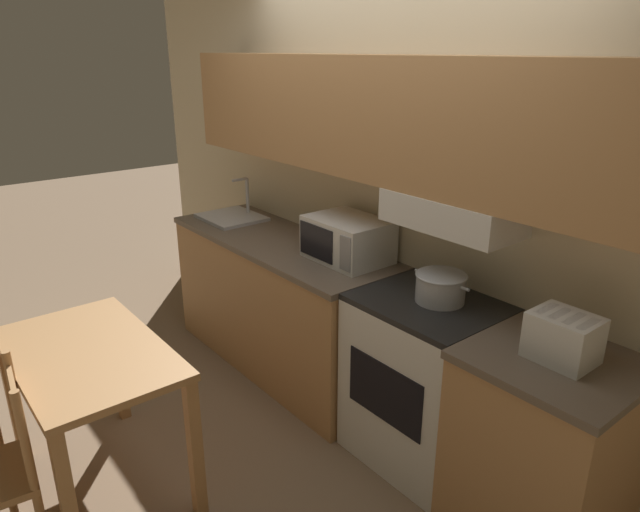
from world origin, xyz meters
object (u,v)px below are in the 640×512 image
(sink_basin, at_px, (232,216))
(toaster, at_px, (563,337))
(stove_range, at_px, (423,381))
(cooking_pot, at_px, (441,287))
(microwave, at_px, (348,239))
(dining_table, at_px, (90,373))

(sink_basin, bearing_deg, toaster, -0.03)
(stove_range, xyz_separation_m, cooking_pot, (0.03, 0.04, 0.53))
(toaster, height_order, sink_basin, sink_basin)
(stove_range, xyz_separation_m, microwave, (-0.70, 0.08, 0.58))
(sink_basin, distance_m, dining_table, 1.73)
(microwave, relative_size, dining_table, 0.45)
(dining_table, bearing_deg, toaster, 41.62)
(cooking_pot, xyz_separation_m, microwave, (-0.73, 0.04, 0.05))
(stove_range, distance_m, cooking_pot, 0.53)
(cooking_pot, distance_m, toaster, 0.67)
(microwave, bearing_deg, stove_range, -6.50)
(cooking_pot, relative_size, dining_table, 0.32)
(microwave, bearing_deg, dining_table, -96.11)
(toaster, bearing_deg, sink_basin, 179.97)
(microwave, height_order, sink_basin, sink_basin)
(toaster, bearing_deg, microwave, 176.03)
(sink_basin, bearing_deg, stove_range, 0.49)
(cooking_pot, bearing_deg, stove_range, -124.26)
(microwave, bearing_deg, toaster, -3.97)
(stove_range, bearing_deg, dining_table, -121.48)
(stove_range, xyz_separation_m, toaster, (0.70, -0.02, 0.55))
(stove_range, distance_m, dining_table, 1.65)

